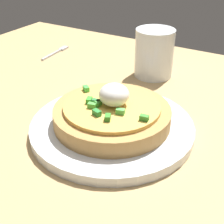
% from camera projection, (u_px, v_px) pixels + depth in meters
% --- Properties ---
extents(dining_table, '(1.15, 0.78, 0.03)m').
position_uv_depth(dining_table, '(137.00, 125.00, 0.56)').
color(dining_table, tan).
rests_on(dining_table, ground).
extents(plate, '(0.26, 0.26, 0.02)m').
position_uv_depth(plate, '(112.00, 127.00, 0.52)').
color(plate, white).
rests_on(plate, dining_table).
extents(pizza, '(0.19, 0.19, 0.07)m').
position_uv_depth(pizza, '(112.00, 113.00, 0.50)').
color(pizza, tan).
rests_on(pizza, plate).
extents(cup_far, '(0.08, 0.08, 0.10)m').
position_uv_depth(cup_far, '(154.00, 55.00, 0.69)').
color(cup_far, silver).
rests_on(cup_far, dining_table).
extents(fork, '(0.02, 0.11, 0.00)m').
position_uv_depth(fork, '(57.00, 52.00, 0.83)').
color(fork, '#B7B7BC').
rests_on(fork, dining_table).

